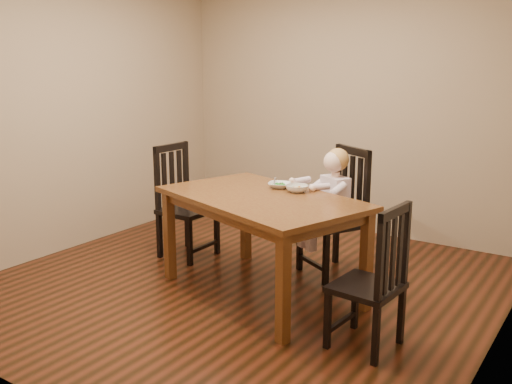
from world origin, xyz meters
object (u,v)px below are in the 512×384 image
Objects in this scene: toddler at (333,199)px; bowl_peas at (279,185)px; chair_left at (183,203)px; bowl_veg at (297,188)px; dining_table at (261,207)px; chair_child at (338,214)px; chair_right at (373,281)px.

bowl_peas is at bearing 81.33° from toddler.
toddler is 3.15× the size of bowl_peas.
bowl_veg is at bearing 86.68° from chair_left.
dining_table is 1.72× the size of chair_left.
chair_left reaches higher than toddler.
chair_child reaches higher than bowl_veg.
dining_table is at bearing 73.08° from chair_left.
bowl_peas is (-0.03, 0.32, 0.12)m from dining_table.
chair_left reaches higher than dining_table.
chair_left is at bearing 175.62° from bowl_veg.
chair_right is (0.80, -1.12, -0.07)m from chair_child.
toddler is 0.52m from bowl_peas.
chair_right is at bearing -18.02° from dining_table.
toddler is (0.28, 0.71, -0.04)m from dining_table.
chair_right reaches higher than dining_table.
chair_child is 1.14× the size of chair_right.
bowl_veg is (0.17, 0.27, 0.12)m from dining_table.
bowl_veg is (-0.93, 0.63, 0.37)m from chair_right.
chair_child reaches higher than toddler.
bowl_veg is (0.19, -0.05, 0.01)m from bowl_peas.
bowl_peas is at bearing 166.41° from bowl_veg.
bowl_peas is 0.20m from bowl_veg.
chair_left is 1.46m from toddler.
bowl_peas is (-1.13, 0.67, 0.37)m from chair_right.
chair_left is (-1.44, -0.39, -0.02)m from chair_child.
chair_child is 0.16m from toddler.
bowl_veg is at bearing 104.96° from toddler.
dining_table is 10.20× the size of bowl_veg.
chair_child is 6.17× the size of bowl_veg.
chair_child is 1.37m from chair_right.
bowl_peas reaches higher than dining_table.
toddler reaches higher than bowl_peas.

